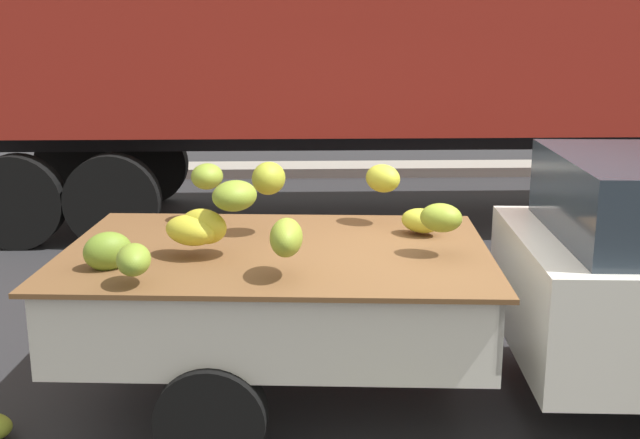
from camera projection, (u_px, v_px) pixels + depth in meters
The scene contains 4 objects.
ground at pixel (443, 402), 5.36m from camera, with size 220.00×220.00×0.00m, color #28282B.
curb_strip at pixel (352, 169), 13.51m from camera, with size 80.00×0.80×0.16m, color gray.
pickup_truck at pixel (572, 281), 5.09m from camera, with size 4.96×2.17×1.70m.
semi_trailer at pixel (410, 21), 9.77m from camera, with size 12.00×2.70×3.95m.
Camera 1 is at (-1.01, -4.86, 2.50)m, focal length 44.13 mm.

